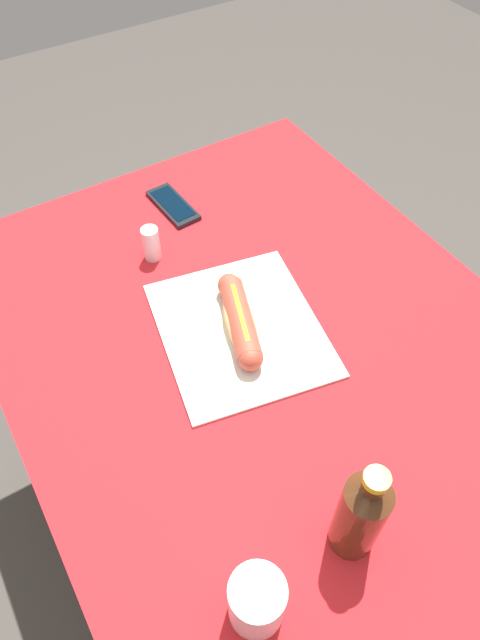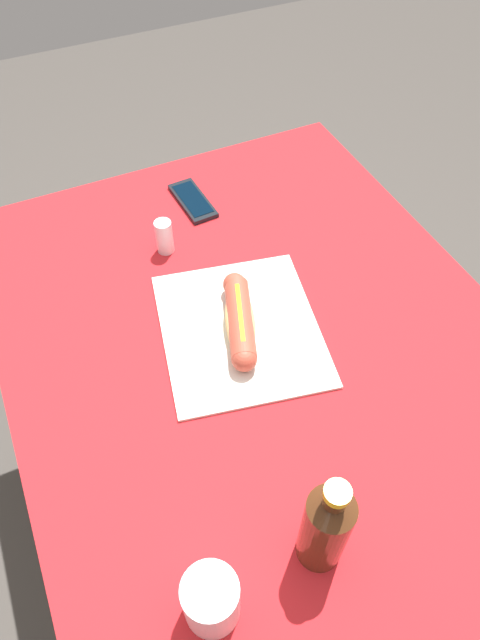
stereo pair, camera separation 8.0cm
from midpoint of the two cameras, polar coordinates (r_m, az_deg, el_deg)
ground_plane at (r=1.74m, az=2.73°, el=-17.56°), size 6.00×6.00×0.00m
dining_table at (r=1.16m, az=3.91°, el=-5.99°), size 1.18×0.92×0.77m
paper_wrapper at (r=1.06m, az=2.14°, el=-1.02°), size 0.39×0.35×0.01m
hot_dog at (r=1.04m, az=2.19°, el=-0.11°), size 0.21×0.11×0.05m
cell_phone at (r=1.32m, az=-3.05°, el=11.90°), size 0.15×0.07×0.01m
soda_bottle at (r=0.80m, az=11.67°, el=-19.98°), size 0.06×0.06×0.22m
drinking_cup at (r=0.81m, az=0.21°, el=-26.65°), size 0.07×0.07×0.10m
salt_shaker at (r=1.19m, az=-5.76°, el=8.31°), size 0.04×0.04×0.08m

